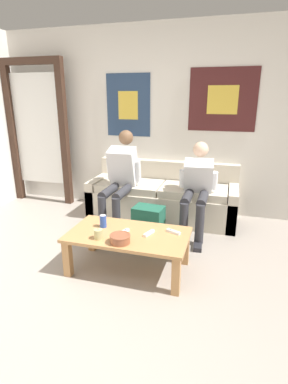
% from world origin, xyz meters
% --- Properties ---
extents(ground_plane, '(18.00, 18.00, 0.00)m').
position_xyz_m(ground_plane, '(0.00, 0.00, 0.00)').
color(ground_plane, gray).
extents(wall_back, '(10.00, 0.07, 2.55)m').
position_xyz_m(wall_back, '(0.00, 2.60, 1.28)').
color(wall_back, silver).
rests_on(wall_back, ground_plane).
extents(door_frame, '(1.00, 0.10, 2.15)m').
position_xyz_m(door_frame, '(-1.79, 2.38, 1.20)').
color(door_frame, '#382319').
rests_on(door_frame, ground_plane).
extents(couch, '(1.99, 0.72, 0.74)m').
position_xyz_m(couch, '(0.20, 2.23, 0.27)').
color(couch, beige).
rests_on(couch, ground_plane).
extents(coffee_table, '(1.13, 0.63, 0.38)m').
position_xyz_m(coffee_table, '(0.19, 0.82, 0.32)').
color(coffee_table, '#B27F4C').
rests_on(coffee_table, ground_plane).
extents(person_seated_adult, '(0.47, 0.93, 1.20)m').
position_xyz_m(person_seated_adult, '(-0.27, 1.87, 0.65)').
color(person_seated_adult, '#2D2D33').
rests_on(person_seated_adult, ground_plane).
extents(person_seated_teen, '(0.47, 0.86, 1.09)m').
position_xyz_m(person_seated_teen, '(0.70, 1.86, 0.60)').
color(person_seated_teen, '#2D2D33').
rests_on(person_seated_teen, ground_plane).
extents(backpack, '(0.36, 0.30, 0.41)m').
position_xyz_m(backpack, '(0.21, 1.48, 0.19)').
color(backpack, '#1E5642').
rests_on(backpack, ground_plane).
extents(ceramic_bowl, '(0.19, 0.19, 0.08)m').
position_xyz_m(ceramic_bowl, '(0.19, 0.62, 0.43)').
color(ceramic_bowl, brown).
rests_on(ceramic_bowl, coffee_table).
extents(pillar_candle, '(0.08, 0.08, 0.10)m').
position_xyz_m(pillar_candle, '(-0.03, 0.63, 0.43)').
color(pillar_candle, tan).
rests_on(pillar_candle, coffee_table).
extents(drink_can_blue, '(0.07, 0.07, 0.12)m').
position_xyz_m(drink_can_blue, '(-0.09, 0.88, 0.45)').
color(drink_can_blue, '#28479E').
rests_on(drink_can_blue, coffee_table).
extents(game_controller_near_left, '(0.09, 0.15, 0.03)m').
position_xyz_m(game_controller_near_left, '(0.15, 0.81, 0.40)').
color(game_controller_near_left, white).
rests_on(game_controller_near_left, coffee_table).
extents(game_controller_near_right, '(0.08, 0.15, 0.03)m').
position_xyz_m(game_controller_near_right, '(0.39, 0.85, 0.40)').
color(game_controller_near_right, white).
rests_on(game_controller_near_right, coffee_table).
extents(game_controller_far_center, '(0.15, 0.09, 0.03)m').
position_xyz_m(game_controller_far_center, '(0.60, 0.95, 0.40)').
color(game_controller_far_center, white).
rests_on(game_controller_far_center, coffee_table).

